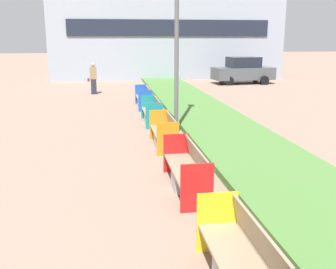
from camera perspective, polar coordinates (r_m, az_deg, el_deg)
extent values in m
cube|color=#4C7A38|center=(10.73, 12.80, -3.07)|extent=(2.80, 120.00, 0.18)
cube|color=#939EAD|center=(32.93, -0.37, 14.49)|extent=(18.07, 5.25, 7.03)
cube|color=#1E2333|center=(30.28, 0.36, 15.21)|extent=(15.18, 0.08, 1.20)
cube|color=gray|center=(5.22, 10.22, -17.70)|extent=(0.58, 2.01, 0.05)
cube|color=gray|center=(5.18, 13.28, -14.81)|extent=(0.14, 1.93, 0.48)
cube|color=yellow|center=(6.06, 7.12, -12.51)|extent=(0.62, 0.04, 0.94)
cube|color=#ADA8A0|center=(8.42, 2.50, -6.62)|extent=(0.52, 0.60, 0.42)
cube|color=gray|center=(8.34, 2.51, -5.14)|extent=(0.58, 2.24, 0.05)
cube|color=gray|center=(8.31, 4.36, -3.33)|extent=(0.14, 2.15, 0.48)
cube|color=red|center=(7.28, 4.22, -7.79)|extent=(0.62, 0.04, 0.94)
cube|color=red|center=(9.40, 1.20, -2.71)|extent=(0.62, 0.04, 0.94)
cube|color=#ADA8A0|center=(11.65, -0.68, -0.77)|extent=(0.52, 0.60, 0.42)
cube|color=gray|center=(11.59, -0.68, 0.32)|extent=(0.58, 1.81, 0.05)
cube|color=gray|center=(11.57, 0.64, 1.63)|extent=(0.14, 1.74, 0.48)
cube|color=orange|center=(10.70, -0.01, -0.66)|extent=(0.62, 0.04, 0.94)
cube|color=orange|center=(12.48, -1.26, 1.45)|extent=(0.62, 0.04, 0.94)
cube|color=#ADA8A0|center=(14.86, -2.41, 2.42)|extent=(0.52, 0.60, 0.42)
cube|color=gray|center=(14.82, -2.42, 3.30)|extent=(0.58, 1.92, 0.05)
cube|color=gray|center=(14.80, -1.38, 4.32)|extent=(0.14, 1.85, 0.48)
cube|color=#197A7F|center=(13.85, -1.99, 2.69)|extent=(0.62, 0.04, 0.94)
cube|color=#197A7F|center=(15.77, -2.79, 4.06)|extent=(0.62, 0.04, 0.94)
cube|color=#ADA8A0|center=(18.34, -3.59, 4.60)|extent=(0.52, 0.60, 0.42)
cube|color=gray|center=(18.31, -3.60, 5.31)|extent=(0.58, 2.07, 0.05)
cube|color=gray|center=(18.29, -2.76, 6.14)|extent=(0.14, 1.98, 0.48)
cube|color=blue|center=(17.26, -3.30, 4.90)|extent=(0.62, 0.04, 0.94)
cube|color=blue|center=(19.34, -3.87, 5.86)|extent=(0.62, 0.04, 0.94)
cylinder|color=#56595B|center=(12.95, 1.28, 18.07)|extent=(0.14, 0.14, 8.21)
cube|color=#232633|center=(23.06, -10.72, 6.85)|extent=(0.30, 0.22, 0.86)
cube|color=olive|center=(22.98, -10.81, 8.78)|extent=(0.38, 0.24, 0.70)
sphere|color=tan|center=(22.95, -10.86, 9.95)|extent=(0.24, 0.24, 0.24)
cube|color=maroon|center=(23.03, -11.47, 7.78)|extent=(0.12, 0.20, 0.18)
cube|color=#474C51|center=(28.42, 10.82, 8.71)|extent=(4.34, 2.14, 0.84)
cube|color=black|center=(28.36, 10.89, 10.28)|extent=(2.23, 1.74, 0.72)
cylinder|color=black|center=(28.06, 13.83, 7.63)|extent=(0.60, 0.20, 0.60)
cylinder|color=black|center=(29.73, 12.53, 8.03)|extent=(0.60, 0.20, 0.60)
cylinder|color=black|center=(27.21, 8.87, 7.68)|extent=(0.60, 0.20, 0.60)
cylinder|color=black|center=(28.93, 7.81, 8.08)|extent=(0.60, 0.20, 0.60)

